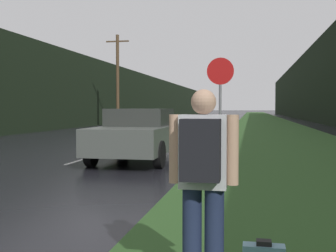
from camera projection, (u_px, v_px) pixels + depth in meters
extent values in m
cube|color=#2D5123|center=(268.00, 125.00, 38.66)|extent=(6.00, 240.00, 0.02)
cube|color=silver|center=(87.00, 158.00, 12.86)|extent=(0.12, 3.00, 0.01)
cube|color=silver|center=(144.00, 141.00, 19.72)|extent=(0.12, 3.00, 0.01)
cube|color=silver|center=(172.00, 132.00, 26.59)|extent=(0.12, 3.00, 0.01)
cube|color=black|center=(131.00, 97.00, 51.41)|extent=(2.00, 140.00, 5.88)
cube|color=black|center=(320.00, 84.00, 47.11)|extent=(2.00, 140.00, 8.53)
cylinder|color=#4C3823|center=(118.00, 82.00, 32.18)|extent=(0.24, 0.24, 7.12)
cube|color=#4C3823|center=(117.00, 41.00, 32.05)|extent=(1.80, 0.10, 0.10)
cylinder|color=slate|center=(220.00, 126.00, 10.96)|extent=(0.07, 0.07, 2.14)
cylinder|color=#B71414|center=(220.00, 71.00, 10.90)|extent=(0.70, 0.02, 0.70)
cylinder|color=#1E2847|center=(192.00, 237.00, 3.60)|extent=(0.17, 0.17, 0.86)
cylinder|color=#1E2847|center=(214.00, 239.00, 3.56)|extent=(0.17, 0.17, 0.86)
cube|color=silver|center=(203.00, 151.00, 3.54)|extent=(0.40, 0.23, 0.62)
sphere|color=tan|center=(204.00, 102.00, 3.53)|extent=(0.21, 0.21, 0.21)
cylinder|color=tan|center=(175.00, 149.00, 3.59)|extent=(0.10, 0.10, 0.59)
cylinder|color=tan|center=(233.00, 150.00, 3.49)|extent=(0.10, 0.10, 0.59)
cube|color=black|center=(200.00, 150.00, 3.35)|extent=(0.32, 0.18, 0.50)
cube|color=black|center=(264.00, 243.00, 3.50)|extent=(0.13, 0.10, 0.04)
cube|color=#4C514C|center=(139.00, 138.00, 12.19)|extent=(1.93, 4.45, 0.70)
cube|color=#2D302D|center=(141.00, 117.00, 12.38)|extent=(1.64, 2.00, 0.49)
cylinder|color=black|center=(159.00, 155.00, 10.67)|extent=(0.20, 0.71, 0.71)
cylinder|color=black|center=(91.00, 153.00, 11.03)|extent=(0.20, 0.71, 0.71)
cylinder|color=black|center=(178.00, 145.00, 13.38)|extent=(0.20, 0.71, 0.71)
cylinder|color=black|center=(123.00, 144.00, 13.73)|extent=(0.20, 0.71, 0.71)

